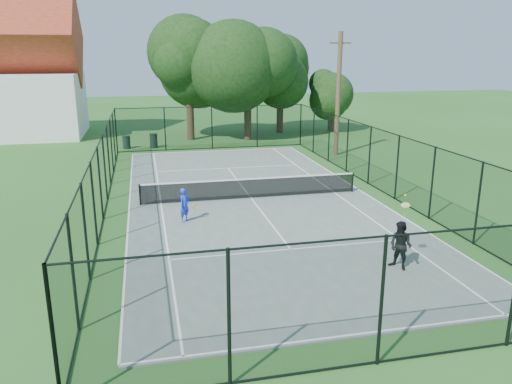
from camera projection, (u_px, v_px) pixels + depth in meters
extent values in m
plane|color=#29581E|center=(251.00, 199.00, 23.08)|extent=(120.00, 120.00, 0.00)
cube|color=#57665D|center=(251.00, 199.00, 23.08)|extent=(11.00, 24.00, 0.06)
cylinder|color=black|center=(140.00, 195.00, 21.88)|extent=(0.08, 0.08, 0.95)
cylinder|color=black|center=(353.00, 182.00, 24.00)|extent=(0.08, 0.08, 0.95)
cube|color=black|center=(251.00, 188.00, 22.94)|extent=(10.00, 0.03, 0.88)
cube|color=white|center=(251.00, 179.00, 22.82)|extent=(10.00, 0.05, 0.06)
cylinder|color=#332114|center=(190.00, 117.00, 38.58)|extent=(0.56, 0.56, 3.50)
sphere|color=black|center=(189.00, 73.00, 37.68)|extent=(6.32, 6.32, 6.32)
cylinder|color=#332114|center=(248.00, 114.00, 38.40)|extent=(0.56, 0.56, 3.97)
sphere|color=black|center=(247.00, 64.00, 37.39)|extent=(7.12, 7.12, 7.12)
cylinder|color=#332114|center=(280.00, 112.00, 42.22)|extent=(0.56, 0.56, 3.41)
sphere|color=black|center=(280.00, 75.00, 41.39)|extent=(5.42, 5.42, 5.42)
cylinder|color=#332114|center=(331.00, 118.00, 43.18)|extent=(0.56, 0.56, 2.15)
sphere|color=black|center=(332.00, 95.00, 42.64)|extent=(3.76, 3.76, 3.76)
cylinder|color=black|center=(126.00, 142.00, 35.23)|extent=(0.54, 0.54, 0.88)
cylinder|color=black|center=(126.00, 136.00, 35.11)|extent=(0.58, 0.58, 0.05)
cylinder|color=black|center=(154.00, 141.00, 35.57)|extent=(0.54, 0.54, 0.97)
cylinder|color=black|center=(153.00, 134.00, 35.43)|extent=(0.58, 0.58, 0.05)
cylinder|color=#4C3823|center=(338.00, 95.00, 32.12)|extent=(0.30, 0.30, 7.85)
cube|color=#4C3823|center=(340.00, 43.00, 31.25)|extent=(1.40, 0.10, 0.10)
imported|color=blue|center=(185.00, 205.00, 19.68)|extent=(0.59, 0.58, 1.37)
torus|color=gold|center=(196.00, 207.00, 19.95)|extent=(0.27, 0.18, 0.29)
cylinder|color=silver|center=(196.00, 207.00, 19.95)|extent=(0.23, 0.15, 0.25)
imported|color=black|center=(401.00, 246.00, 15.33)|extent=(0.88, 0.94, 1.53)
torus|color=gold|center=(406.00, 205.00, 15.39)|extent=(0.30, 0.28, 0.14)
cylinder|color=silver|center=(406.00, 205.00, 15.39)|extent=(0.26, 0.24, 0.11)
sphere|color=#CCE526|center=(405.00, 195.00, 15.31)|extent=(0.07, 0.07, 0.07)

